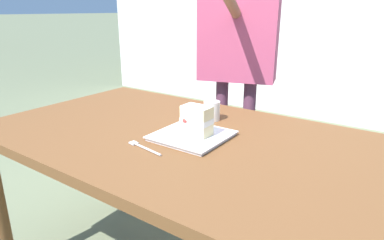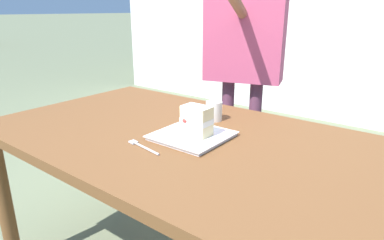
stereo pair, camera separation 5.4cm
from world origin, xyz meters
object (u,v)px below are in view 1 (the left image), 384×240
patio_table (184,156)px  dessert_fork (143,147)px  cake_slice (196,121)px  coffee_cup (212,110)px  dessert_plate (192,136)px  diner_person (238,35)px

patio_table → dessert_fork: bearing=78.5°
cake_slice → coffee_cup: cake_slice is taller
patio_table → coffee_cup: size_ratio=19.26×
dessert_plate → coffee_cup: size_ratio=3.10×
dessert_plate → dessert_fork: dessert_plate is taller
patio_table → cake_slice: 0.18m
patio_table → cake_slice: cake_slice is taller
patio_table → dessert_fork: dessert_fork is taller
cake_slice → dessert_fork: size_ratio=0.66×
patio_table → dessert_plate: size_ratio=6.22×
dessert_plate → dessert_fork: (0.08, 0.19, -0.00)m
patio_table → dessert_plate: bearing=172.3°
cake_slice → dessert_plate: bearing=10.0°
dessert_fork → diner_person: bearing=-80.9°
dessert_plate → diner_person: diner_person is taller
patio_table → dessert_plate: 0.11m
patio_table → diner_person: (0.20, -0.81, 0.42)m
patio_table → dessert_plate: dessert_plate is taller
cake_slice → dessert_fork: cake_slice is taller
dessert_fork → coffee_cup: coffee_cup is taller
dessert_plate → cake_slice: 0.07m
cake_slice → coffee_cup: bearing=-72.2°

